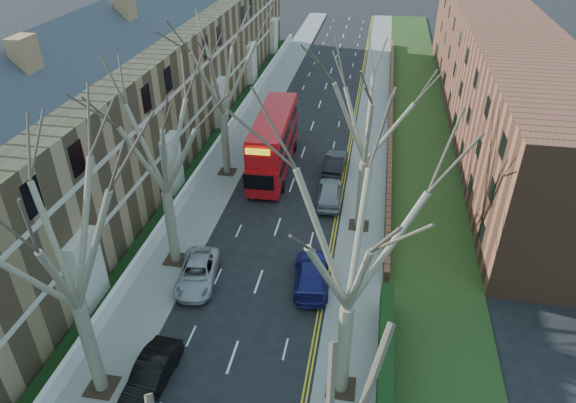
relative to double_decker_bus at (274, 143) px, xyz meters
The scene contains 17 objects.
pavement_left 10.50m from the double_decker_bus, 112.99° to the left, with size 3.00×102.00×0.12m, color slate.
pavement_right 12.58m from the double_decker_bus, 49.71° to the left, with size 3.00×102.00×0.12m, color slate.
terrace_left 12.16m from the double_decker_bus, behind, with size 9.70×78.00×13.60m.
flats_right 23.79m from the double_decker_bus, 34.62° to the left, with size 13.97×54.00×10.00m.
front_wall_left 6.08m from the double_decker_bus, 165.76° to the left, with size 0.30×78.00×1.00m.
grass_verge_right 15.81m from the double_decker_bus, 37.05° to the left, with size 6.00×102.00×0.06m.
tree_left_mid 24.92m from the double_decker_bus, 98.93° to the right, with size 10.50×10.50×14.71m.
tree_left_far 15.66m from the double_decker_bus, 105.27° to the right, with size 10.15×10.15×14.22m.
tree_left_dist 8.26m from the double_decker_bus, 157.09° to the right, with size 10.50×10.50×14.71m.
tree_right_mid 24.01m from the double_decker_bus, 70.36° to the right, with size 10.50×10.50×14.71m.
tree_right_far 12.81m from the double_decker_bus, 44.50° to the right, with size 10.15×10.15×14.22m.
double_decker_bus is the anchor object (origin of this frame).
car_left_mid 22.93m from the double_decker_bus, 93.48° to the right, with size 1.49×4.29×1.41m, color black.
car_left_far 15.40m from the double_decker_bus, 96.19° to the right, with size 2.22×4.82×1.34m, color #A6A5AB.
car_right_near 15.16m from the double_decker_bus, 69.78° to the right, with size 2.08×5.13×1.49m, color navy.
car_right_mid 7.11m from the double_decker_bus, 40.96° to the right, with size 1.90×4.73×1.61m, color gray.
car_right_far 5.43m from the double_decker_bus, ahead, with size 1.60×4.59×1.51m, color black.
Camera 1 is at (6.06, -8.43, 20.94)m, focal length 32.00 mm.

